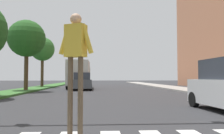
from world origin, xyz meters
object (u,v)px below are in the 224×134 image
object	(u,v)px
sedan_midblock	(82,82)
truck_box_delivery	(79,74)
sedan_distant	(83,81)
tree_far	(27,39)
tree_distant	(43,49)
pedestrian_performer	(76,56)

from	to	relation	value
sedan_midblock	truck_box_delivery	size ratio (longest dim) A/B	0.68
sedan_distant	truck_box_delivery	distance (m)	8.09
tree_far	truck_box_delivery	distance (m)	7.48
tree_far	tree_distant	world-z (taller)	tree_far
tree_far	tree_distant	xyz separation A→B (m)	(-0.62, 8.30, 0.08)
tree_distant	sedan_midblock	size ratio (longest dim) A/B	1.50
tree_distant	pedestrian_performer	bearing A→B (deg)	-74.84
pedestrian_performer	sedan_midblock	distance (m)	18.65
tree_distant	pedestrian_performer	distance (m)	25.73
pedestrian_performer	sedan_distant	distance (m)	29.70
tree_far	pedestrian_performer	distance (m)	17.70
pedestrian_performer	truck_box_delivery	world-z (taller)	truck_box_delivery
tree_far	pedestrian_performer	world-z (taller)	tree_far
sedan_midblock	sedan_distant	distance (m)	11.06
tree_distant	sedan_midblock	bearing A→B (deg)	-48.06
tree_distant	sedan_midblock	distance (m)	9.09
tree_distant	sedan_distant	bearing A→B (deg)	46.04
pedestrian_performer	truck_box_delivery	bearing A→B (deg)	94.64
tree_far	sedan_midblock	bearing A→B (deg)	24.98
pedestrian_performer	truck_box_delivery	size ratio (longest dim) A/B	0.40
sedan_distant	sedan_midblock	bearing A→B (deg)	-86.74
sedan_distant	truck_box_delivery	world-z (taller)	truck_box_delivery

